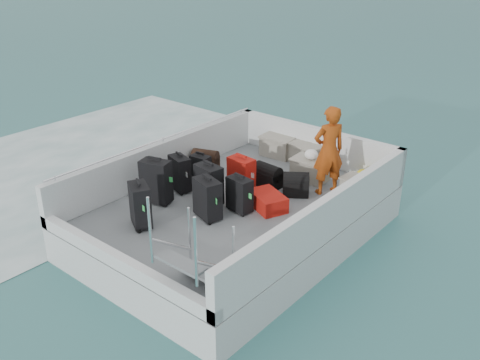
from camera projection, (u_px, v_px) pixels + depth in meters
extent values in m
plane|color=#164A4F|center=(236.00, 236.00, 9.15)|extent=(160.00, 160.00, 0.00)
plane|color=white|center=(73.00, 166.00, 11.95)|extent=(10.00, 10.00, 0.00)
cube|color=silver|center=(236.00, 221.00, 9.03)|extent=(3.60, 5.00, 0.60)
cube|color=slate|center=(236.00, 205.00, 8.90)|extent=(3.30, 4.70, 0.02)
cube|color=silver|center=(164.00, 160.00, 9.76)|extent=(0.14, 5.00, 0.70)
cube|color=silver|center=(327.00, 218.00, 7.74)|extent=(0.14, 5.00, 0.70)
cube|color=silver|center=(316.00, 145.00, 10.44)|extent=(3.60, 0.14, 0.70)
cube|color=silver|center=(119.00, 261.00, 7.16)|extent=(3.60, 0.14, 0.20)
cylinder|color=silver|center=(163.00, 139.00, 9.59)|extent=(0.04, 4.80, 0.04)
cube|color=black|center=(156.00, 182.00, 8.81)|extent=(0.54, 0.40, 0.75)
cube|color=black|center=(180.00, 174.00, 9.26)|extent=(0.47, 0.35, 0.63)
cube|color=black|center=(200.00, 169.00, 9.59)|extent=(0.37, 0.25, 0.51)
cube|color=black|center=(140.00, 206.00, 8.11)|extent=(0.52, 0.45, 0.69)
cube|color=black|center=(209.00, 185.00, 8.79)|extent=(0.50, 0.34, 0.68)
cube|color=#AF1B0D|center=(241.00, 175.00, 9.22)|extent=(0.47, 0.30, 0.62)
cube|color=black|center=(207.00, 199.00, 8.35)|extent=(0.54, 0.41, 0.65)
cube|color=black|center=(240.00, 195.00, 8.56)|extent=(0.44, 0.29, 0.58)
cube|color=#AF1B0D|center=(267.00, 201.00, 8.72)|extent=(0.77, 0.66, 0.26)
cube|color=gray|center=(278.00, 147.00, 10.79)|extent=(0.66, 0.48, 0.38)
cube|color=gray|center=(305.00, 155.00, 10.41)|extent=(0.70, 0.57, 0.37)
cube|color=gray|center=(310.00, 170.00, 9.72)|extent=(0.66, 0.48, 0.38)
cube|color=gray|center=(358.00, 189.00, 9.06)|extent=(0.56, 0.41, 0.32)
ellipsoid|color=yellow|center=(363.00, 175.00, 9.70)|extent=(0.28, 0.26, 0.22)
ellipsoid|color=white|center=(311.00, 156.00, 9.61)|extent=(0.24, 0.24, 0.18)
imported|color=#D65414|center=(329.00, 151.00, 8.99)|extent=(0.62, 0.68, 1.56)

